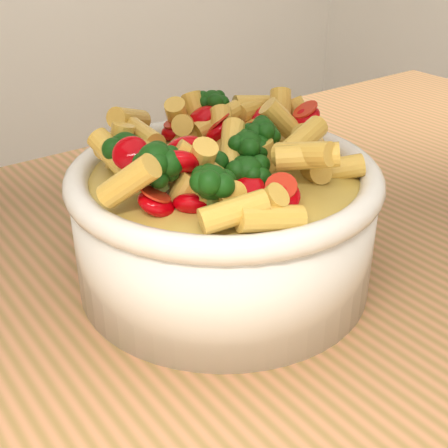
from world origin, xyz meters
TOP-DOWN VIEW (x-y plane):
  - table at (0.00, 0.00)m, footprint 1.20×0.80m
  - serving_bowl at (-0.07, 0.06)m, footprint 0.24×0.24m
  - pasta_salad at (-0.07, 0.06)m, footprint 0.19×0.19m

SIDE VIEW (x-z plane):
  - table at x=0.00m, z-range 0.35..1.25m
  - serving_bowl at x=-0.07m, z-range 0.90..1.00m
  - pasta_salad at x=-0.07m, z-range 1.00..1.04m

